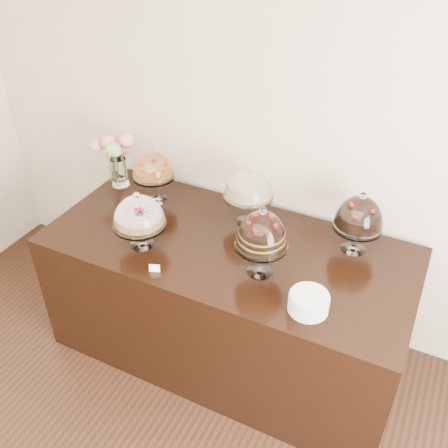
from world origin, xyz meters
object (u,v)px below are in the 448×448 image
at_px(cake_stand_choco_layer, 262,233).
at_px(cake_stand_fruit_tart, 153,167).
at_px(cake_stand_dark_choco, 359,216).
at_px(cake_stand_cheesecake, 249,187).
at_px(flower_vase, 116,152).
at_px(plate_stack, 309,303).
at_px(cake_stand_sugar_sponge, 139,214).
at_px(display_counter, 227,299).

bearing_deg(cake_stand_choco_layer, cake_stand_fruit_tart, 158.05).
bearing_deg(cake_stand_dark_choco, cake_stand_cheesecake, -178.45).
xyz_separation_m(cake_stand_cheesecake, cake_stand_dark_choco, (0.67, 0.02, -0.01)).
xyz_separation_m(flower_vase, plate_stack, (1.58, -0.60, -0.20)).
bearing_deg(cake_stand_choco_layer, plate_stack, -26.67).
bearing_deg(cake_stand_fruit_tart, cake_stand_dark_choco, 2.68).
height_order(cake_stand_sugar_sponge, cake_stand_choco_layer, cake_stand_choco_layer).
relative_size(cake_stand_choco_layer, cake_stand_fruit_tart, 1.10).
bearing_deg(flower_vase, display_counter, -16.52).
bearing_deg(flower_vase, cake_stand_choco_layer, -19.16).
bearing_deg(cake_stand_sugar_sponge, flower_vase, 135.65).
bearing_deg(flower_vase, plate_stack, -20.80).
distance_m(cake_stand_choco_layer, cake_stand_fruit_tart, 0.99).
bearing_deg(cake_stand_fruit_tart, display_counter, -19.23).
bearing_deg(cake_stand_sugar_sponge, cake_stand_fruit_tart, 113.03).
relative_size(cake_stand_choco_layer, flower_vase, 1.04).
bearing_deg(cake_stand_cheesecake, flower_vase, 178.73).
height_order(cake_stand_sugar_sponge, cake_stand_dark_choco, cake_stand_dark_choco).
bearing_deg(cake_stand_cheesecake, plate_stack, -44.41).
bearing_deg(cake_stand_dark_choco, flower_vase, 179.87).
bearing_deg(display_counter, cake_stand_cheesecake, 88.36).
relative_size(cake_stand_sugar_sponge, cake_stand_fruit_tart, 0.93).
relative_size(cake_stand_dark_choco, cake_stand_fruit_tart, 1.00).
relative_size(flower_vase, plate_stack, 2.06).
height_order(display_counter, cake_stand_cheesecake, cake_stand_cheesecake).
bearing_deg(plate_stack, cake_stand_sugar_sponge, 175.34).
xyz_separation_m(cake_stand_sugar_sponge, plate_stack, (1.06, -0.09, -0.17)).
bearing_deg(display_counter, cake_stand_dark_choco, 22.98).
relative_size(display_counter, cake_stand_cheesecake, 5.75).
bearing_deg(cake_stand_dark_choco, display_counter, -157.02).
distance_m(display_counter, cake_stand_choco_layer, 0.78).
relative_size(cake_stand_choco_layer, cake_stand_dark_choco, 1.09).
bearing_deg(cake_stand_sugar_sponge, cake_stand_choco_layer, 6.41).
bearing_deg(display_counter, cake_stand_fruit_tart, 160.77).
relative_size(display_counter, cake_stand_dark_choco, 5.67).
xyz_separation_m(cake_stand_sugar_sponge, cake_stand_dark_choco, (1.14, 0.51, 0.02)).
bearing_deg(display_counter, cake_stand_sugar_sponge, -153.89).
xyz_separation_m(display_counter, cake_stand_cheesecake, (0.01, 0.27, 0.70)).
height_order(flower_vase, plate_stack, flower_vase).
height_order(cake_stand_dark_choco, cake_stand_fruit_tart, same).
distance_m(cake_stand_dark_choco, cake_stand_fruit_tart, 1.33).
relative_size(cake_stand_cheesecake, cake_stand_dark_choco, 0.98).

